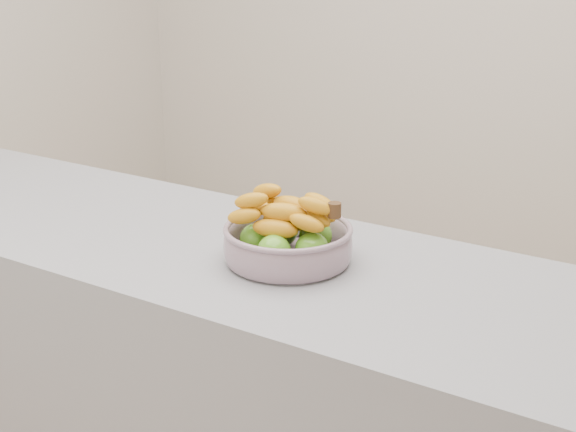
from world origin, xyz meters
name	(u,v)px	position (x,y,z in m)	size (l,w,h in m)	color
counter	(197,411)	(0.00, -0.21, 0.45)	(2.00, 0.60, 0.90)	gray
fruit_bowl	(288,240)	(0.26, -0.21, 0.95)	(0.27, 0.27, 0.14)	#A4B5C5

